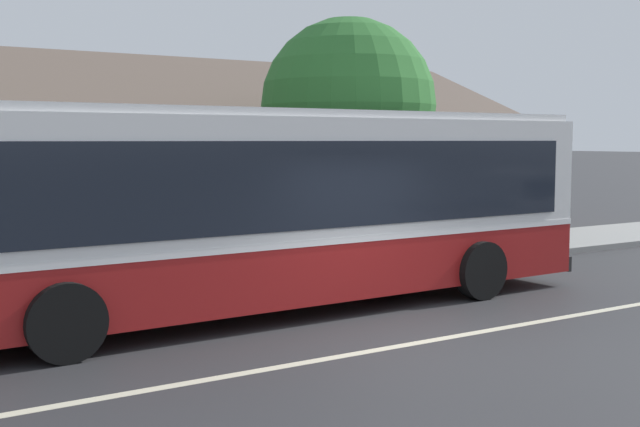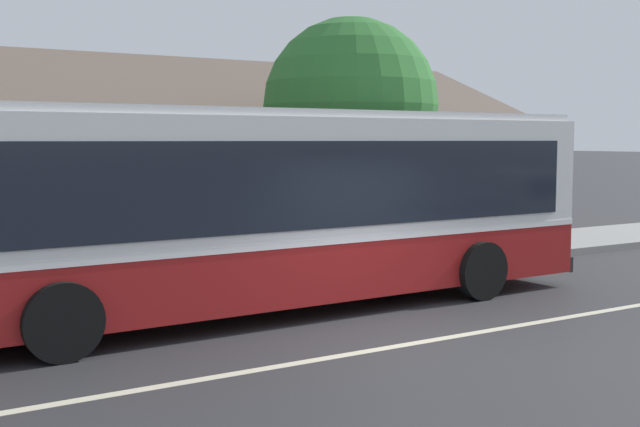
# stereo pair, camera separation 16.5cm
# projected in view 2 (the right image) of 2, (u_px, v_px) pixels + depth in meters

# --- Properties ---
(ground_plane) EXTENTS (300.00, 300.00, 0.00)m
(ground_plane) POSITION_uv_depth(u_px,v_px,m) (423.00, 342.00, 10.79)
(ground_plane) COLOR #2D2D30
(sidewalk_far) EXTENTS (60.00, 3.00, 0.15)m
(sidewalk_far) POSITION_uv_depth(u_px,v_px,m) (231.00, 273.00, 15.86)
(sidewalk_far) COLOR gray
(sidewalk_far) RESTS_ON ground
(lane_divider_stripe) EXTENTS (60.00, 0.16, 0.01)m
(lane_divider_stripe) POSITION_uv_depth(u_px,v_px,m) (423.00, 342.00, 10.79)
(lane_divider_stripe) COLOR beige
(lane_divider_stripe) RESTS_ON ground
(community_building) EXTENTS (27.03, 9.20, 6.08)m
(community_building) POSITION_uv_depth(u_px,v_px,m) (31.00, 177.00, 20.69)
(community_building) COLOR tan
(community_building) RESTS_ON ground
(transit_bus) EXTENTS (12.15, 2.95, 3.17)m
(transit_bus) POSITION_uv_depth(u_px,v_px,m) (253.00, 205.00, 12.52)
(transit_bus) COLOR maroon
(transit_bus) RESTS_ON ground
(bench_down_street) EXTENTS (1.51, 0.51, 0.94)m
(bench_down_street) POSITION_uv_depth(u_px,v_px,m) (104.00, 264.00, 13.96)
(bench_down_street) COLOR brown
(bench_down_street) RESTS_ON sidewalk_far
(street_tree_primary) EXTENTS (3.94, 3.94, 5.45)m
(street_tree_primary) POSITION_uv_depth(u_px,v_px,m) (353.00, 111.00, 17.99)
(street_tree_primary) COLOR #4C3828
(street_tree_primary) RESTS_ON ground
(bus_stop_sign) EXTENTS (0.36, 0.07, 2.40)m
(bus_stop_sign) POSITION_uv_depth(u_px,v_px,m) (498.00, 187.00, 18.13)
(bus_stop_sign) COLOR gray
(bus_stop_sign) RESTS_ON sidewalk_far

